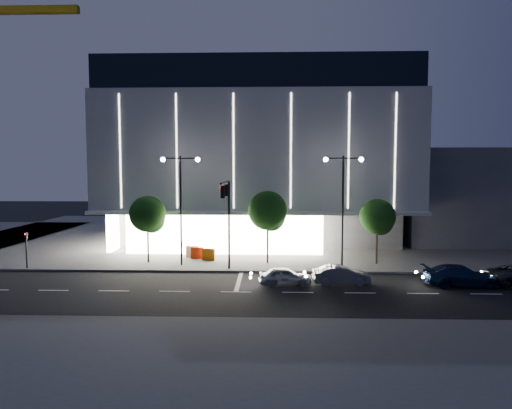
{
  "coord_description": "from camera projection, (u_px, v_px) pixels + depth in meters",
  "views": [
    {
      "loc": [
        4.21,
        -30.42,
        7.95
      ],
      "look_at": [
        3.03,
        7.3,
        5.0
      ],
      "focal_mm": 32.0,
      "sensor_mm": 36.0,
      "label": 1
    }
  ],
  "objects": [
    {
      "name": "ground",
      "position": [
        208.0,
        286.0,
        31.06
      ],
      "size": [
        160.0,
        160.0,
        0.0
      ],
      "primitive_type": "plane",
      "color": "black",
      "rests_on": "ground"
    },
    {
      "name": "sidewalk_museum",
      "position": [
        277.0,
        234.0,
        54.82
      ],
      "size": [
        70.0,
        40.0,
        0.15
      ],
      "primitive_type": "cube",
      "color": "#474747",
      "rests_on": "ground"
    },
    {
      "name": "sidewalk_near",
      "position": [
        289.0,
        359.0,
        18.94
      ],
      "size": [
        70.0,
        10.0,
        0.15
      ],
      "primitive_type": "cube",
      "color": "#474747",
      "rests_on": "ground"
    },
    {
      "name": "museum",
      "position": [
        260.0,
        157.0,
        52.47
      ],
      "size": [
        30.0,
        25.8,
        18.0
      ],
      "color": "#4C4C51",
      "rests_on": "ground"
    },
    {
      "name": "annex_building",
      "position": [
        455.0,
        194.0,
        53.78
      ],
      "size": [
        16.0,
        20.0,
        10.0
      ],
      "primitive_type": "cube",
      "color": "#4C4C51",
      "rests_on": "ground"
    },
    {
      "name": "traffic_mast",
      "position": [
        227.0,
        208.0,
        33.97
      ],
      "size": [
        0.33,
        5.89,
        7.07
      ],
      "color": "black",
      "rests_on": "ground"
    },
    {
      "name": "street_lamp_west",
      "position": [
        181.0,
        194.0,
        36.67
      ],
      "size": [
        3.16,
        0.36,
        9.0
      ],
      "color": "black",
      "rests_on": "ground"
    },
    {
      "name": "street_lamp_east",
      "position": [
        343.0,
        194.0,
        36.27
      ],
      "size": [
        3.16,
        0.36,
        9.0
      ],
      "color": "black",
      "rests_on": "ground"
    },
    {
      "name": "ped_signal_far",
      "position": [
        26.0,
        246.0,
        35.86
      ],
      "size": [
        0.22,
        0.24,
        3.0
      ],
      "color": "black",
      "rests_on": "ground"
    },
    {
      "name": "tree_left",
      "position": [
        148.0,
        216.0,
        37.93
      ],
      "size": [
        3.02,
        3.02,
        5.72
      ],
      "color": "black",
      "rests_on": "ground"
    },
    {
      "name": "tree_mid",
      "position": [
        268.0,
        213.0,
        37.6
      ],
      "size": [
        3.25,
        3.25,
        6.15
      ],
      "color": "black",
      "rests_on": "ground"
    },
    {
      "name": "tree_right",
      "position": [
        378.0,
        219.0,
        37.35
      ],
      "size": [
        2.91,
        2.91,
        5.51
      ],
      "color": "black",
      "rests_on": "ground"
    },
    {
      "name": "car_lead",
      "position": [
        285.0,
        276.0,
        31.19
      ],
      "size": [
        3.71,
        1.74,
        1.23
      ],
      "primitive_type": "imported",
      "rotation": [
        0.0,
        0.0,
        1.65
      ],
      "color": "#A2A5A9",
      "rests_on": "ground"
    },
    {
      "name": "car_second",
      "position": [
        341.0,
        275.0,
        31.37
      ],
      "size": [
        3.98,
        1.54,
        1.29
      ],
      "primitive_type": "imported",
      "rotation": [
        0.0,
        0.0,
        1.62
      ],
      "color": "#999BA0",
      "rests_on": "ground"
    },
    {
      "name": "car_third",
      "position": [
        460.0,
        276.0,
        30.92
      ],
      "size": [
        4.99,
        2.08,
        1.44
      ],
      "primitive_type": "imported",
      "rotation": [
        0.0,
        0.0,
        1.58
      ],
      "color": "#112242",
      "rests_on": "ground"
    },
    {
      "name": "barrier_a",
      "position": [
        197.0,
        253.0,
        39.7
      ],
      "size": [
        1.11,
        0.28,
        1.0
      ],
      "primitive_type": "cube",
      "rotation": [
        0.0,
        0.0,
        0.02
      ],
      "color": "red",
      "rests_on": "sidewalk_museum"
    },
    {
      "name": "barrier_b",
      "position": [
        192.0,
        251.0,
        40.36
      ],
      "size": [
        1.11,
        0.29,
        1.0
      ],
      "primitive_type": "cube",
      "rotation": [
        0.0,
        0.0,
        -0.03
      ],
      "color": "beige",
      "rests_on": "sidewalk_museum"
    },
    {
      "name": "barrier_c",
      "position": [
        209.0,
        254.0,
        39.03
      ],
      "size": [
        1.13,
        0.45,
        1.0
      ],
      "primitive_type": "cube",
      "rotation": [
        0.0,
        0.0,
        -0.19
      ],
      "color": "#D7640B",
      "rests_on": "sidewalk_museum"
    }
  ]
}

